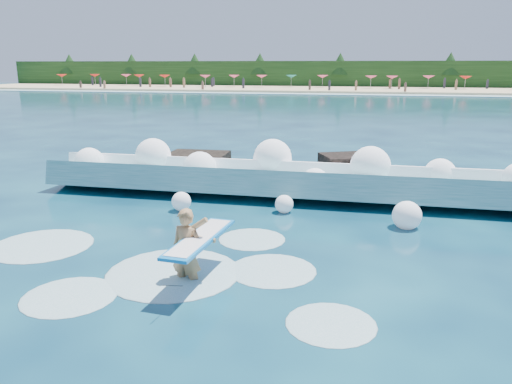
% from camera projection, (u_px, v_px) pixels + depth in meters
% --- Properties ---
extents(ground, '(200.00, 200.00, 0.00)m').
position_uv_depth(ground, '(172.00, 261.00, 11.34)').
color(ground, '#07223A').
rests_on(ground, ground).
extents(beach, '(140.00, 20.00, 0.40)m').
position_uv_depth(beach, '(345.00, 90.00, 85.00)').
color(beach, tan).
rests_on(beach, ground).
extents(wet_band, '(140.00, 5.00, 0.08)m').
position_uv_depth(wet_band, '(342.00, 94.00, 74.64)').
color(wet_band, silver).
rests_on(wet_band, ground).
extents(treeline, '(140.00, 4.00, 5.00)m').
position_uv_depth(treeline, '(349.00, 75.00, 93.88)').
color(treeline, black).
rests_on(treeline, ground).
extents(breaking_wave, '(16.73, 2.66, 1.44)m').
position_uv_depth(breaking_wave, '(290.00, 181.00, 16.82)').
color(breaking_wave, teal).
rests_on(breaking_wave, ground).
extents(rock_cluster, '(8.00, 3.25, 1.31)m').
position_uv_depth(rock_cluster, '(264.00, 172.00, 18.75)').
color(rock_cluster, black).
rests_on(rock_cluster, ground).
extents(surfer_with_board, '(1.03, 2.99, 1.85)m').
position_uv_depth(surfer_with_board, '(190.00, 250.00, 10.12)').
color(surfer_with_board, '#A67A4D').
rests_on(surfer_with_board, ground).
extents(wave_spray, '(15.36, 4.42, 1.88)m').
position_uv_depth(wave_spray, '(280.00, 168.00, 16.79)').
color(wave_spray, white).
rests_on(wave_spray, ground).
extents(surf_foam, '(9.30, 5.71, 0.14)m').
position_uv_depth(surf_foam, '(155.00, 266.00, 11.01)').
color(surf_foam, silver).
rests_on(surf_foam, ground).
extents(beach_umbrellas, '(113.23, 6.24, 0.50)m').
position_uv_depth(beach_umbrellas, '(346.00, 77.00, 86.24)').
color(beach_umbrellas, red).
rests_on(beach_umbrellas, ground).
extents(beachgoers, '(95.97, 12.23, 1.93)m').
position_uv_depth(beachgoers, '(329.00, 84.00, 83.27)').
color(beachgoers, '#3F332D').
rests_on(beachgoers, ground).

